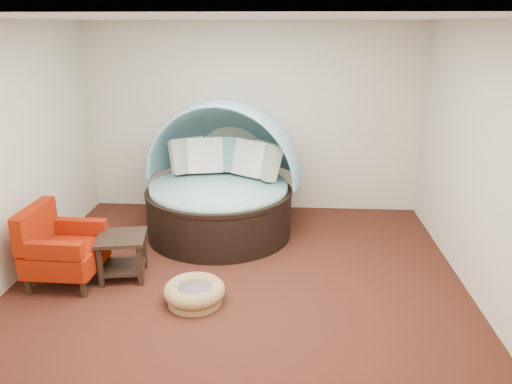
# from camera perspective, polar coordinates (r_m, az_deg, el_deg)

# --- Properties ---
(floor) EXTENTS (5.00, 5.00, 0.00)m
(floor) POSITION_cam_1_polar(r_m,az_deg,el_deg) (5.64, -2.04, -10.50)
(floor) COLOR #471F14
(floor) RESTS_ON ground
(wall_back) EXTENTS (5.00, 0.00, 5.00)m
(wall_back) POSITION_cam_1_polar(r_m,az_deg,el_deg) (7.54, -0.32, 8.38)
(wall_back) COLOR beige
(wall_back) RESTS_ON floor
(wall_front) EXTENTS (5.00, 0.00, 5.00)m
(wall_front) POSITION_cam_1_polar(r_m,az_deg,el_deg) (2.80, -7.36, -10.30)
(wall_front) COLOR beige
(wall_front) RESTS_ON floor
(wall_left) EXTENTS (0.00, 5.00, 5.00)m
(wall_left) POSITION_cam_1_polar(r_m,az_deg,el_deg) (5.90, -27.19, 3.39)
(wall_left) COLOR beige
(wall_left) RESTS_ON floor
(wall_right) EXTENTS (0.00, 5.00, 5.00)m
(wall_right) POSITION_cam_1_polar(r_m,az_deg,el_deg) (5.46, 24.92, 2.62)
(wall_right) COLOR beige
(wall_right) RESTS_ON floor
(ceiling) EXTENTS (5.00, 5.00, 0.00)m
(ceiling) POSITION_cam_1_polar(r_m,az_deg,el_deg) (4.93, -2.43, 19.27)
(ceiling) COLOR white
(ceiling) RESTS_ON wall_back
(canopy_daybed) EXTENTS (2.36, 2.30, 1.80)m
(canopy_daybed) POSITION_cam_1_polar(r_m,az_deg,el_deg) (6.75, -3.98, 2.18)
(canopy_daybed) COLOR black
(canopy_daybed) RESTS_ON floor
(pet_basket) EXTENTS (0.76, 0.76, 0.22)m
(pet_basket) POSITION_cam_1_polar(r_m,az_deg,el_deg) (5.29, -7.03, -11.34)
(pet_basket) COLOR olive
(pet_basket) RESTS_ON floor
(red_armchair) EXTENTS (0.78, 0.78, 0.89)m
(red_armchair) POSITION_cam_1_polar(r_m,az_deg,el_deg) (5.92, -21.48, -5.98)
(red_armchair) COLOR black
(red_armchair) RESTS_ON floor
(side_table) EXTENTS (0.61, 0.61, 0.51)m
(side_table) POSITION_cam_1_polar(r_m,az_deg,el_deg) (5.84, -15.03, -6.50)
(side_table) COLOR black
(side_table) RESTS_ON floor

